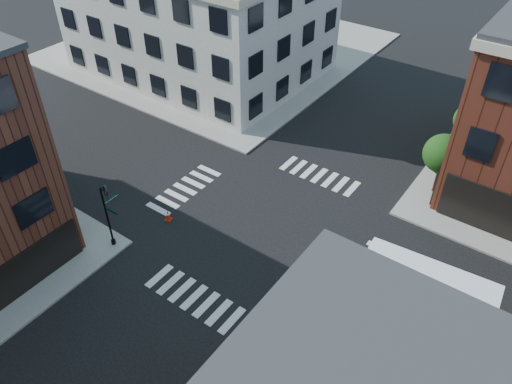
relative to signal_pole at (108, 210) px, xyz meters
name	(u,v)px	position (x,y,z in m)	size (l,w,h in m)	color
ground	(265,228)	(6.72, 6.68, -2.86)	(120.00, 120.00, 0.00)	black
sidewalk_nw	(218,47)	(-14.28, 27.68, -2.78)	(30.00, 30.00, 0.15)	gray
building_nw	(199,14)	(-12.28, 22.68, 2.64)	(22.00, 16.00, 11.00)	#B9B5A9
tree_near	(444,156)	(14.28, 16.65, 0.30)	(2.69, 2.69, 4.49)	black
tree_far	(470,122)	(14.28, 22.65, 0.02)	(2.43, 2.43, 4.07)	black
signal_pole	(108,210)	(0.00, 0.00, 0.00)	(1.29, 1.24, 4.60)	black
box_truck	(405,298)	(16.75, 4.69, -0.74)	(9.16, 3.43, 4.07)	silver
traffic_cone	(168,215)	(1.02, 3.63, -2.49)	(0.50, 0.50, 0.77)	red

